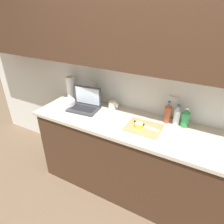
{
  "coord_description": "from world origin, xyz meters",
  "views": [
    {
      "loc": [
        0.51,
        -1.58,
        1.96
      ],
      "look_at": [
        -0.34,
        -0.01,
        0.99
      ],
      "focal_mm": 32.0,
      "sensor_mm": 36.0,
      "label": 1
    }
  ],
  "objects": [
    {
      "name": "counter_unit",
      "position": [
        0.02,
        0.0,
        0.46
      ],
      "size": [
        2.35,
        0.62,
        0.91
      ],
      "color": "#472D1E",
      "rests_on": "ground_plane"
    },
    {
      "name": "measuring_cup",
      "position": [
        -0.44,
        0.2,
        0.95
      ],
      "size": [
        0.12,
        0.1,
        0.09
      ],
      "color": "silver",
      "rests_on": "counter_unit"
    },
    {
      "name": "bottle_green_soda",
      "position": [
        0.35,
        0.2,
        1.0
      ],
      "size": [
        0.08,
        0.08,
        0.2
      ],
      "color": "#2D934C",
      "rests_on": "counter_unit"
    },
    {
      "name": "bowl_white",
      "position": [
        -0.94,
        0.0,
        0.95
      ],
      "size": [
        0.18,
        0.18,
        0.07
      ],
      "color": "white",
      "rests_on": "counter_unit"
    },
    {
      "name": "dish_towel",
      "position": [
        -0.36,
        -0.18,
        0.92
      ],
      "size": [
        0.23,
        0.17,
        0.02
      ],
      "primitive_type": "cube",
      "rotation": [
        0.0,
        0.0,
        -0.04
      ],
      "color": "white",
      "rests_on": "counter_unit"
    },
    {
      "name": "bottle_water_clear",
      "position": [
        0.18,
        0.2,
        1.01
      ],
      "size": [
        0.07,
        0.07,
        0.23
      ],
      "color": "#A34C2D",
      "rests_on": "counter_unit"
    },
    {
      "name": "bottle_oil_tall",
      "position": [
        0.27,
        0.2,
        1.0
      ],
      "size": [
        0.06,
        0.06,
        0.21
      ],
      "color": "silver",
      "rests_on": "counter_unit"
    },
    {
      "name": "ground_plane",
      "position": [
        0.0,
        0.0,
        0.0
      ],
      "size": [
        12.0,
        12.0,
        0.0
      ],
      "primitive_type": "plane",
      "color": "brown",
      "rests_on": "ground"
    },
    {
      "name": "knife",
      "position": [
        -0.01,
        0.01,
        0.93
      ],
      "size": [
        0.27,
        0.07,
        0.02
      ],
      "rotation": [
        0.0,
        0.0,
        -0.16
      ],
      "color": "silver",
      "rests_on": "cutting_board"
    },
    {
      "name": "wall_back",
      "position": [
        -0.0,
        0.24,
        1.56
      ],
      "size": [
        5.2,
        0.38,
        2.6
      ],
      "color": "white",
      "rests_on": "ground_plane"
    },
    {
      "name": "cutting_board",
      "position": [
        0.01,
        -0.02,
        0.91
      ],
      "size": [
        0.33,
        0.27,
        0.01
      ],
      "primitive_type": "cube",
      "color": "tan",
      "rests_on": "counter_unit"
    },
    {
      "name": "laptop",
      "position": [
        -0.71,
        0.05,
        0.97
      ],
      "size": [
        0.36,
        0.26,
        0.24
      ],
      "rotation": [
        0.0,
        0.0,
        0.1
      ],
      "color": "#333338",
      "rests_on": "counter_unit"
    },
    {
      "name": "lemon_half_cut",
      "position": [
        -0.03,
        -0.04,
        0.94
      ],
      "size": [
        0.08,
        0.08,
        0.04
      ],
      "color": "yellow",
      "rests_on": "cutting_board"
    },
    {
      "name": "paper_towel_roll",
      "position": [
        -1.04,
        0.21,
        1.04
      ],
      "size": [
        0.11,
        0.11,
        0.27
      ],
      "color": "white",
      "rests_on": "counter_unit"
    }
  ]
}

